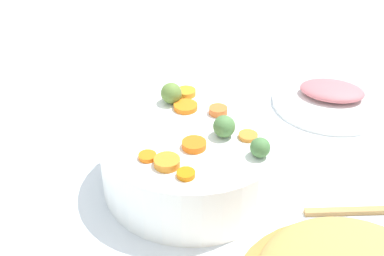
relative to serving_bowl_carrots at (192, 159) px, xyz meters
name	(u,v)px	position (x,y,z in m)	size (l,w,h in m)	color
tabletop	(214,193)	(0.04, -0.01, -0.06)	(2.40, 2.40, 0.02)	silver
serving_bowl_carrots	(192,159)	(0.00, 0.00, 0.00)	(0.29, 0.29, 0.10)	white
carrot_slice_0	(167,162)	(-0.03, -0.08, 0.05)	(0.04, 0.04, 0.01)	orange
carrot_slice_1	(218,111)	(0.04, 0.06, 0.05)	(0.03, 0.03, 0.01)	orange
carrot_slice_2	(248,136)	(0.09, 0.00, 0.05)	(0.03, 0.03, 0.01)	orange
carrot_slice_3	(194,145)	(0.01, -0.04, 0.05)	(0.04, 0.04, 0.01)	orange
carrot_slice_4	(186,107)	(-0.02, 0.07, 0.05)	(0.04, 0.04, 0.01)	orange
carrot_slice_5	(186,92)	(-0.02, 0.12, 0.05)	(0.03, 0.03, 0.01)	orange
carrot_slice_6	(147,156)	(-0.06, -0.07, 0.05)	(0.03, 0.03, 0.01)	orange
carrot_slice_7	(186,174)	(0.00, -0.10, 0.05)	(0.03, 0.03, 0.01)	orange
brussels_sprout_0	(224,126)	(0.05, 0.00, 0.07)	(0.03, 0.03, 0.03)	#4D7D41
brussels_sprout_1	(260,148)	(0.10, -0.05, 0.06)	(0.03, 0.03, 0.03)	#497A41
brussels_sprout_2	(171,93)	(-0.04, 0.09, 0.07)	(0.04, 0.04, 0.04)	olive
ham_plate	(330,102)	(0.25, 0.27, -0.04)	(0.23, 0.23, 0.01)	white
ham_slice_main	(332,91)	(0.26, 0.29, -0.02)	(0.13, 0.09, 0.03)	#C46970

